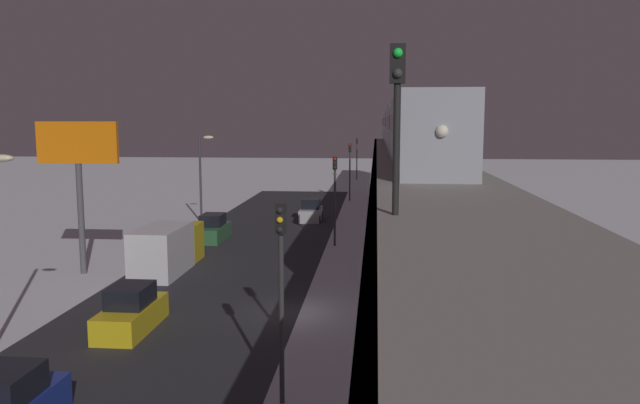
{
  "coord_description": "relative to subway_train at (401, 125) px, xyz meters",
  "views": [
    {
      "loc": [
        -4.19,
        27.98,
        8.96
      ],
      "look_at": [
        0.04,
        -18.87,
        2.77
      ],
      "focal_mm": 34.89,
      "sensor_mm": 36.0,
      "label": 1
    }
  ],
  "objects": [
    {
      "name": "street_lamp_far",
      "position": [
        17.37,
        6.23,
        -3.68
      ],
      "size": [
        1.35,
        0.44,
        7.65
      ],
      "color": "#38383D",
      "rests_on": "ground_plane"
    },
    {
      "name": "ground_plane",
      "position": [
        6.49,
        31.23,
        -8.49
      ],
      "size": [
        240.0,
        240.0,
        0.0
      ],
      "primitive_type": "plane",
      "color": "silver"
    },
    {
      "name": "traffic_light_distant",
      "position": [
        5.2,
        -35.16,
        -4.3
      ],
      "size": [
        0.32,
        0.44,
        6.4
      ],
      "color": "#2D2D2D",
      "rests_on": "ground_plane"
    },
    {
      "name": "box_truck",
      "position": [
        14.7,
        23.62,
        -7.15
      ],
      "size": [
        2.4,
        7.4,
        2.8
      ],
      "color": "gold",
      "rests_on": "ground_plane"
    },
    {
      "name": "elevated_railway",
      "position": [
        0.09,
        31.23,
        -2.72
      ],
      "size": [
        5.0,
        99.95,
        6.72
      ],
      "color": "gray",
      "rests_on": "ground_plane"
    },
    {
      "name": "traffic_light_mid",
      "position": [
        5.2,
        15.32,
        -4.3
      ],
      "size": [
        0.32,
        0.44,
        6.4
      ],
      "color": "#2D2D2D",
      "rests_on": "ground_plane"
    },
    {
      "name": "sedan_green",
      "position": [
        14.5,
        13.95,
        -7.7
      ],
      "size": [
        1.8,
        4.51,
        1.97
      ],
      "color": "#2D6038",
      "rests_on": "ground_plane"
    },
    {
      "name": "traffic_light_far",
      "position": [
        5.2,
        -9.92,
        -4.3
      ],
      "size": [
        0.32,
        0.44,
        6.4
      ],
      "color": "#2D2D2D",
      "rests_on": "ground_plane"
    },
    {
      "name": "rail_signal",
      "position": [
        1.83,
        44.44,
        0.95
      ],
      "size": [
        0.36,
        0.41,
        4.0
      ],
      "color": "black",
      "rests_on": "elevated_railway"
    },
    {
      "name": "traffic_light_near",
      "position": [
        5.2,
        40.56,
        -4.3
      ],
      "size": [
        0.32,
        0.44,
        6.4
      ],
      "color": "#2D2D2D",
      "rests_on": "ground_plane"
    },
    {
      "name": "subway_train",
      "position": [
        0.0,
        0.0,
        0.0
      ],
      "size": [
        2.94,
        74.07,
        3.4
      ],
      "color": "#999EA8",
      "rests_on": "elevated_railway"
    },
    {
      "name": "commercial_billboard",
      "position": [
        19.42,
        24.8,
        -1.67
      ],
      "size": [
        4.8,
        0.36,
        8.9
      ],
      "color": "#4C4C51",
      "rests_on": "ground_plane"
    },
    {
      "name": "sedan_yellow",
      "position": [
        12.7,
        34.24,
        -7.7
      ],
      "size": [
        1.8,
        4.41,
        1.97
      ],
      "color": "gold",
      "rests_on": "ground_plane"
    },
    {
      "name": "sedan_silver",
      "position": [
        8.1,
        4.1,
        -7.71
      ],
      "size": [
        1.91,
        4.02,
        1.97
      ],
      "rotation": [
        0.0,
        0.0,
        3.14
      ],
      "color": "#B2B2B7",
      "rests_on": "ground_plane"
    },
    {
      "name": "avenue_asphalt",
      "position": [
        11.3,
        31.23,
        -8.49
      ],
      "size": [
        11.0,
        99.95,
        0.01
      ],
      "primitive_type": "cube",
      "color": "#28282D",
      "rests_on": "ground_plane"
    }
  ]
}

